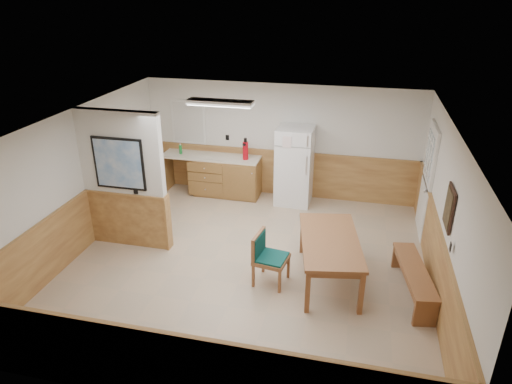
% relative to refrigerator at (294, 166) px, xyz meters
% --- Properties ---
extents(ground, '(6.00, 6.00, 0.00)m').
position_rel_refrigerator_xyz_m(ground, '(-0.38, -2.63, -0.84)').
color(ground, tan).
rests_on(ground, ground).
extents(ceiling, '(6.00, 6.00, 0.02)m').
position_rel_refrigerator_xyz_m(ceiling, '(-0.38, -2.63, 1.66)').
color(ceiling, white).
rests_on(ceiling, back_wall).
extents(back_wall, '(6.00, 0.02, 2.50)m').
position_rel_refrigerator_xyz_m(back_wall, '(-0.38, 0.37, 0.41)').
color(back_wall, silver).
rests_on(back_wall, ground).
extents(right_wall, '(0.02, 6.00, 2.50)m').
position_rel_refrigerator_xyz_m(right_wall, '(2.62, -2.63, 0.41)').
color(right_wall, silver).
rests_on(right_wall, ground).
extents(left_wall, '(0.02, 6.00, 2.50)m').
position_rel_refrigerator_xyz_m(left_wall, '(-3.38, -2.63, 0.41)').
color(left_wall, silver).
rests_on(left_wall, ground).
extents(wainscot_back, '(6.00, 0.04, 1.00)m').
position_rel_refrigerator_xyz_m(wainscot_back, '(-0.38, 0.35, -0.34)').
color(wainscot_back, tan).
rests_on(wainscot_back, ground).
extents(wainscot_right, '(0.04, 6.00, 1.00)m').
position_rel_refrigerator_xyz_m(wainscot_right, '(2.60, -2.63, -0.34)').
color(wainscot_right, tan).
rests_on(wainscot_right, ground).
extents(wainscot_left, '(0.04, 6.00, 1.00)m').
position_rel_refrigerator_xyz_m(wainscot_left, '(-3.36, -2.63, -0.34)').
color(wainscot_left, tan).
rests_on(wainscot_left, ground).
extents(partition_wall, '(1.50, 0.20, 2.50)m').
position_rel_refrigerator_xyz_m(partition_wall, '(-2.63, -2.43, 0.39)').
color(partition_wall, silver).
rests_on(partition_wall, ground).
extents(kitchen_counter, '(2.20, 0.61, 1.00)m').
position_rel_refrigerator_xyz_m(kitchen_counter, '(-1.59, 0.05, -0.38)').
color(kitchen_counter, brown).
rests_on(kitchen_counter, ground).
extents(exterior_door, '(0.07, 1.02, 2.15)m').
position_rel_refrigerator_xyz_m(exterior_door, '(2.58, -0.73, 0.21)').
color(exterior_door, white).
rests_on(exterior_door, ground).
extents(kitchen_window, '(0.80, 0.04, 1.00)m').
position_rel_refrigerator_xyz_m(kitchen_window, '(-2.48, 0.35, 0.71)').
color(kitchen_window, white).
rests_on(kitchen_window, back_wall).
extents(wall_painting, '(0.04, 0.50, 0.60)m').
position_rel_refrigerator_xyz_m(wall_painting, '(2.58, -2.93, 0.71)').
color(wall_painting, black).
rests_on(wall_painting, right_wall).
extents(fluorescent_fixture, '(1.20, 0.30, 0.09)m').
position_rel_refrigerator_xyz_m(fluorescent_fixture, '(-1.18, -1.33, 1.60)').
color(fluorescent_fixture, white).
rests_on(fluorescent_fixture, ceiling).
extents(refrigerator, '(0.76, 0.73, 1.69)m').
position_rel_refrigerator_xyz_m(refrigerator, '(0.00, 0.00, 0.00)').
color(refrigerator, white).
rests_on(refrigerator, ground).
extents(dining_table, '(1.19, 1.90, 0.75)m').
position_rel_refrigerator_xyz_m(dining_table, '(1.00, -2.77, -0.19)').
color(dining_table, brown).
rests_on(dining_table, ground).
extents(dining_bench, '(0.58, 1.60, 0.45)m').
position_rel_refrigerator_xyz_m(dining_bench, '(2.29, -2.85, -0.50)').
color(dining_bench, brown).
rests_on(dining_bench, ground).
extents(dining_chair, '(0.76, 0.56, 0.85)m').
position_rel_refrigerator_xyz_m(dining_chair, '(0.02, -3.03, -0.35)').
color(dining_chair, brown).
rests_on(dining_chair, ground).
extents(fire_extinguisher, '(0.14, 0.14, 0.48)m').
position_rel_refrigerator_xyz_m(fire_extinguisher, '(-1.08, 0.01, 0.27)').
color(fire_extinguisher, '#B00915').
rests_on(fire_extinguisher, kitchen_counter).
extents(soap_bottle, '(0.07, 0.07, 0.20)m').
position_rel_refrigerator_xyz_m(soap_bottle, '(-2.58, 0.02, 0.16)').
color(soap_bottle, '#178330').
rests_on(soap_bottle, kitchen_counter).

